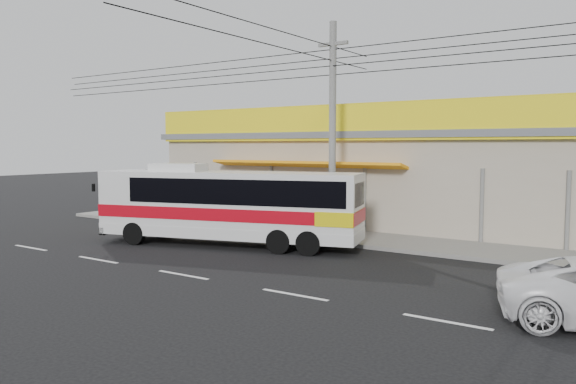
{
  "coord_description": "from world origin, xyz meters",
  "views": [
    {
      "loc": [
        11.86,
        -14.41,
        3.85
      ],
      "look_at": [
        0.74,
        2.0,
        2.22
      ],
      "focal_mm": 35.0,
      "sensor_mm": 36.0,
      "label": 1
    }
  ],
  "objects_px": {
    "utility_pole": "(333,61)",
    "coach_bus": "(232,202)",
    "motorbike_red": "(205,212)",
    "motorbike_dark": "(153,204)"
  },
  "relations": [
    {
      "from": "utility_pole",
      "to": "coach_bus",
      "type": "bearing_deg",
      "value": -128.07
    },
    {
      "from": "coach_bus",
      "to": "motorbike_red",
      "type": "relative_size",
      "value": 5.3
    },
    {
      "from": "motorbike_red",
      "to": "motorbike_dark",
      "type": "distance_m",
      "value": 5.62
    },
    {
      "from": "motorbike_dark",
      "to": "utility_pole",
      "type": "height_order",
      "value": "utility_pole"
    },
    {
      "from": "coach_bus",
      "to": "utility_pole",
      "type": "distance_m",
      "value": 6.93
    },
    {
      "from": "coach_bus",
      "to": "utility_pole",
      "type": "bearing_deg",
      "value": 35.96
    },
    {
      "from": "motorbike_dark",
      "to": "coach_bus",
      "type": "bearing_deg",
      "value": -111.51
    },
    {
      "from": "motorbike_red",
      "to": "motorbike_dark",
      "type": "bearing_deg",
      "value": 61.42
    },
    {
      "from": "motorbike_red",
      "to": "utility_pole",
      "type": "height_order",
      "value": "utility_pole"
    },
    {
      "from": "utility_pole",
      "to": "motorbike_red",
      "type": "bearing_deg",
      "value": 178.88
    }
  ]
}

